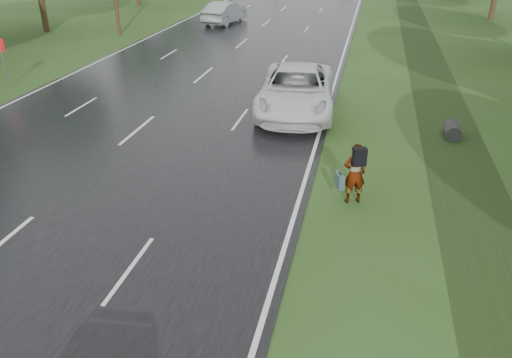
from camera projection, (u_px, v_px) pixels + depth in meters
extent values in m
cube|color=black|center=(292.00, 2.00, 51.02)|extent=(14.00, 180.00, 0.04)
cube|color=silver|center=(359.00, 3.00, 49.68)|extent=(0.12, 180.00, 0.01)
cube|color=silver|center=(292.00, 1.00, 51.01)|extent=(0.12, 180.00, 0.01)
cube|color=#1E3012|center=(429.00, 69.00, 27.02)|extent=(2.20, 120.00, 0.01)
cylinder|color=#2D2D2D|center=(452.00, 130.00, 18.22)|extent=(0.56, 1.00, 0.56)
cylinder|color=slate|center=(4.00, 64.00, 23.51)|extent=(0.06, 0.06, 2.20)
cube|color=red|center=(0.00, 45.00, 23.10)|extent=(0.50, 0.04, 0.60)
cylinder|color=#3E2E19|center=(42.00, 3.00, 35.68)|extent=(0.44, 0.44, 4.00)
imported|color=#A5998C|center=(354.00, 174.00, 13.63)|extent=(0.74, 0.61, 1.75)
cube|color=black|center=(360.00, 157.00, 13.13)|extent=(0.40, 0.32, 0.49)
cube|color=#395253|center=(340.00, 180.00, 13.78)|extent=(0.32, 0.52, 0.40)
cube|color=black|center=(340.00, 173.00, 13.67)|extent=(0.10, 0.17, 0.03)
imported|color=silver|center=(296.00, 90.00, 20.38)|extent=(3.50, 6.67, 1.79)
imported|color=#919499|center=(225.00, 12.00, 39.14)|extent=(2.55, 5.26, 1.66)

